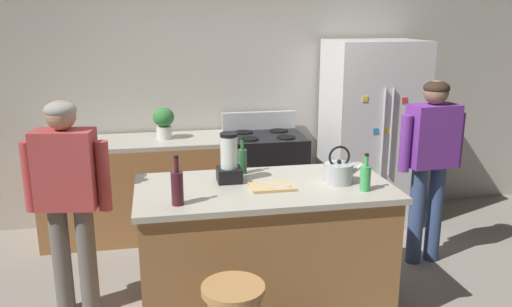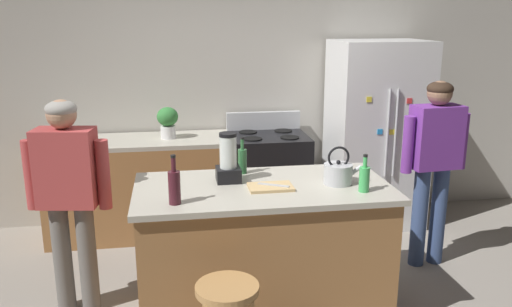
{
  "view_description": "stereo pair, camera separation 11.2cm",
  "coord_description": "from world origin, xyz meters",
  "px_view_note": "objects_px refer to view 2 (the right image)",
  "views": [
    {
      "loc": [
        -0.71,
        -3.36,
        2.1
      ],
      "look_at": [
        0.0,
        0.3,
        1.1
      ],
      "focal_mm": 36.73,
      "sensor_mm": 36.0,
      "label": 1
    },
    {
      "loc": [
        -0.6,
        -3.38,
        2.1
      ],
      "look_at": [
        0.0,
        0.3,
        1.1
      ],
      "focal_mm": 36.73,
      "sensor_mm": 36.0,
      "label": 2
    }
  ],
  "objects_px": {
    "person_by_island_left": "(68,187)",
    "cutting_board": "(271,187)",
    "person_by_sink_right": "(434,156)",
    "stove_range": "(268,181)",
    "kitchen_island": "(263,249)",
    "bottle_olive_oil": "(242,160)",
    "potted_plant": "(168,120)",
    "tea_kettle": "(338,173)",
    "bottle_wine": "(174,186)",
    "chef_knife": "(274,185)",
    "refrigerator": "(376,134)",
    "bottle_soda": "(364,178)",
    "blender_appliance": "(228,161)"
  },
  "relations": [
    {
      "from": "person_by_island_left",
      "to": "chef_knife",
      "type": "height_order",
      "value": "person_by_island_left"
    },
    {
      "from": "bottle_wine",
      "to": "cutting_board",
      "type": "height_order",
      "value": "bottle_wine"
    },
    {
      "from": "bottle_olive_oil",
      "to": "tea_kettle",
      "type": "bearing_deg",
      "value": -29.36
    },
    {
      "from": "potted_plant",
      "to": "bottle_wine",
      "type": "height_order",
      "value": "bottle_wine"
    },
    {
      "from": "bottle_soda",
      "to": "chef_knife",
      "type": "height_order",
      "value": "bottle_soda"
    },
    {
      "from": "person_by_sink_right",
      "to": "blender_appliance",
      "type": "xyz_separation_m",
      "value": [
        -1.75,
        -0.37,
        0.14
      ]
    },
    {
      "from": "refrigerator",
      "to": "potted_plant",
      "type": "height_order",
      "value": "refrigerator"
    },
    {
      "from": "bottle_olive_oil",
      "to": "potted_plant",
      "type": "bearing_deg",
      "value": 113.71
    },
    {
      "from": "bottle_olive_oil",
      "to": "tea_kettle",
      "type": "height_order",
      "value": "bottle_olive_oil"
    },
    {
      "from": "cutting_board",
      "to": "chef_knife",
      "type": "relative_size",
      "value": 1.36
    },
    {
      "from": "bottle_soda",
      "to": "bottle_wine",
      "type": "xyz_separation_m",
      "value": [
        -1.25,
        -0.04,
        0.02
      ]
    },
    {
      "from": "refrigerator",
      "to": "potted_plant",
      "type": "bearing_deg",
      "value": 178.6
    },
    {
      "from": "bottle_olive_oil",
      "to": "chef_knife",
      "type": "xyz_separation_m",
      "value": [
        0.16,
        -0.38,
        -0.08
      ]
    },
    {
      "from": "person_by_sink_right",
      "to": "cutting_board",
      "type": "relative_size",
      "value": 5.29
    },
    {
      "from": "bottle_olive_oil",
      "to": "kitchen_island",
      "type": "bearing_deg",
      "value": -72.01
    },
    {
      "from": "person_by_island_left",
      "to": "cutting_board",
      "type": "relative_size",
      "value": 5.17
    },
    {
      "from": "person_by_sink_right",
      "to": "chef_knife",
      "type": "relative_size",
      "value": 7.21
    },
    {
      "from": "chef_knife",
      "to": "stove_range",
      "type": "bearing_deg",
      "value": 109.07
    },
    {
      "from": "refrigerator",
      "to": "bottle_soda",
      "type": "distance_m",
      "value": 1.9
    },
    {
      "from": "potted_plant",
      "to": "bottle_soda",
      "type": "distance_m",
      "value": 2.2
    },
    {
      "from": "bottle_wine",
      "to": "person_by_sink_right",
      "type": "bearing_deg",
      "value": 19.85
    },
    {
      "from": "kitchen_island",
      "to": "person_by_sink_right",
      "type": "bearing_deg",
      "value": 18.18
    },
    {
      "from": "kitchen_island",
      "to": "cutting_board",
      "type": "height_order",
      "value": "cutting_board"
    },
    {
      "from": "stove_range",
      "to": "refrigerator",
      "type": "bearing_deg",
      "value": -1.28
    },
    {
      "from": "person_by_island_left",
      "to": "chef_knife",
      "type": "relative_size",
      "value": 7.05
    },
    {
      "from": "stove_range",
      "to": "tea_kettle",
      "type": "bearing_deg",
      "value": -82.58
    },
    {
      "from": "refrigerator",
      "to": "cutting_board",
      "type": "height_order",
      "value": "refrigerator"
    },
    {
      "from": "person_by_sink_right",
      "to": "tea_kettle",
      "type": "distance_m",
      "value": 1.14
    },
    {
      "from": "bottle_wine",
      "to": "chef_knife",
      "type": "distance_m",
      "value": 0.7
    },
    {
      "from": "person_by_sink_right",
      "to": "bottle_olive_oil",
      "type": "distance_m",
      "value": 1.64
    },
    {
      "from": "kitchen_island",
      "to": "potted_plant",
      "type": "height_order",
      "value": "potted_plant"
    },
    {
      "from": "bottle_wine",
      "to": "person_by_island_left",
      "type": "bearing_deg",
      "value": 146.12
    },
    {
      "from": "bottle_olive_oil",
      "to": "bottle_soda",
      "type": "xyz_separation_m",
      "value": [
        0.74,
        -0.54,
        -0.01
      ]
    },
    {
      "from": "stove_range",
      "to": "kitchen_island",
      "type": "bearing_deg",
      "value": -101.87
    },
    {
      "from": "person_by_island_left",
      "to": "potted_plant",
      "type": "xyz_separation_m",
      "value": [
        0.69,
        1.33,
        0.19
      ]
    },
    {
      "from": "kitchen_island",
      "to": "tea_kettle",
      "type": "bearing_deg",
      "value": -4.44
    },
    {
      "from": "potted_plant",
      "to": "bottle_olive_oil",
      "type": "bearing_deg",
      "value": -66.29
    },
    {
      "from": "stove_range",
      "to": "chef_knife",
      "type": "xyz_separation_m",
      "value": [
        -0.26,
        -1.59,
        0.49
      ]
    },
    {
      "from": "kitchen_island",
      "to": "bottle_soda",
      "type": "distance_m",
      "value": 0.89
    },
    {
      "from": "person_by_island_left",
      "to": "person_by_sink_right",
      "type": "height_order",
      "value": "person_by_sink_right"
    },
    {
      "from": "potted_plant",
      "to": "tea_kettle",
      "type": "bearing_deg",
      "value": -53.68
    },
    {
      "from": "cutting_board",
      "to": "bottle_olive_oil",
      "type": "bearing_deg",
      "value": 110.36
    },
    {
      "from": "person_by_sink_right",
      "to": "bottle_wine",
      "type": "xyz_separation_m",
      "value": [
        -2.13,
        -0.77,
        0.11
      ]
    },
    {
      "from": "bottle_soda",
      "to": "chef_knife",
      "type": "bearing_deg",
      "value": 164.54
    },
    {
      "from": "kitchen_island",
      "to": "blender_appliance",
      "type": "bearing_deg",
      "value": 149.18
    },
    {
      "from": "kitchen_island",
      "to": "bottle_soda",
      "type": "xyz_separation_m",
      "value": [
        0.64,
        -0.23,
        0.57
      ]
    },
    {
      "from": "stove_range",
      "to": "cutting_board",
      "type": "bearing_deg",
      "value": -99.96
    },
    {
      "from": "person_by_sink_right",
      "to": "blender_appliance",
      "type": "bearing_deg",
      "value": -168.16
    },
    {
      "from": "bottle_soda",
      "to": "cutting_board",
      "type": "bearing_deg",
      "value": 165.03
    },
    {
      "from": "cutting_board",
      "to": "person_by_sink_right",
      "type": "bearing_deg",
      "value": 21.04
    }
  ]
}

